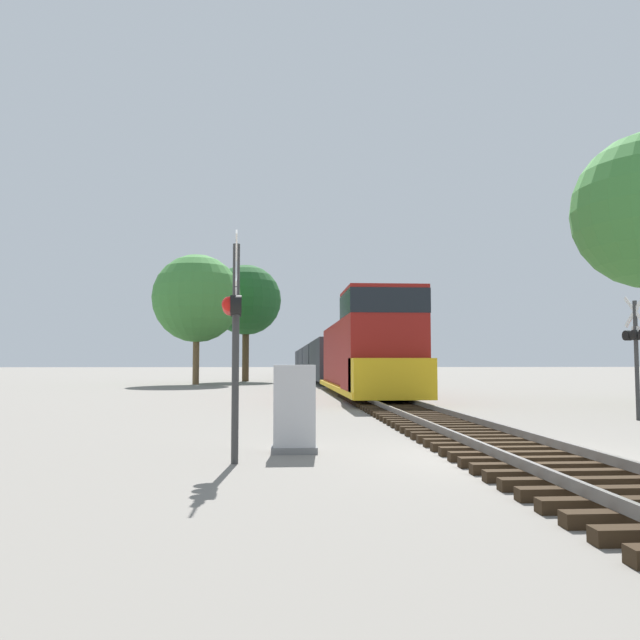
# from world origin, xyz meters

# --- Properties ---
(ground_plane) EXTENTS (400.00, 400.00, 0.00)m
(ground_plane) POSITION_xyz_m (0.00, 0.00, 0.00)
(ground_plane) COLOR slate
(rail_track_bed) EXTENTS (2.60, 160.00, 0.31)m
(rail_track_bed) POSITION_xyz_m (0.00, -0.00, 0.14)
(rail_track_bed) COLOR black
(rail_track_bed) RESTS_ON ground
(freight_train) EXTENTS (3.07, 80.85, 4.61)m
(freight_train) POSITION_xyz_m (0.00, 49.87, 1.85)
(freight_train) COLOR maroon
(freight_train) RESTS_ON ground
(crossing_signal_near) EXTENTS (0.38, 1.01, 3.82)m
(crossing_signal_near) POSITION_xyz_m (-4.91, -0.28, 2.39)
(crossing_signal_near) COLOR #333333
(crossing_signal_near) RESTS_ON ground
(crossing_signal_far) EXTENTS (0.41, 1.01, 3.61)m
(crossing_signal_far) POSITION_xyz_m (6.19, 6.64, 2.27)
(crossing_signal_far) COLOR #333333
(crossing_signal_far) RESTS_ON ground
(relay_cabinet) EXTENTS (0.85, 0.56, 1.62)m
(relay_cabinet) POSITION_xyz_m (-3.87, 0.91, 0.80)
(relay_cabinet) COLOR slate
(relay_cabinet) RESTS_ON ground
(tree_mid_background) EXTENTS (6.62, 6.62, 9.77)m
(tree_mid_background) POSITION_xyz_m (-10.33, 36.44, 6.44)
(tree_mid_background) COLOR brown
(tree_mid_background) RESTS_ON ground
(tree_deep_background) EXTENTS (6.14, 6.14, 10.18)m
(tree_deep_background) POSITION_xyz_m (-7.03, 43.85, 7.07)
(tree_deep_background) COLOR #473521
(tree_deep_background) RESTS_ON ground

